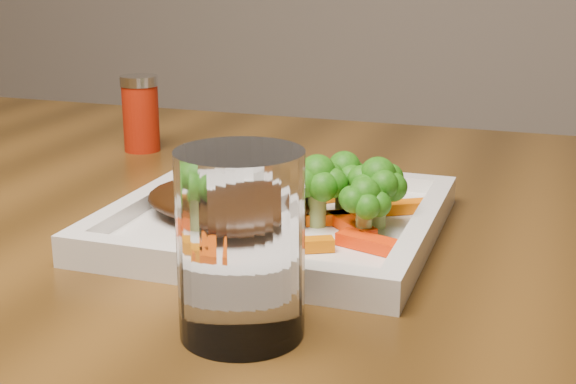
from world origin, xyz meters
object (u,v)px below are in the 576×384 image
(steak, at_px, (231,199))
(spice_shaker, at_px, (141,114))
(drinking_glass, at_px, (241,245))
(plate, at_px, (277,225))

(steak, relative_size, spice_shaker, 1.65)
(drinking_glass, bearing_deg, steak, 114.74)
(plate, distance_m, spice_shaker, 0.35)
(spice_shaker, xyz_separation_m, drinking_glass, (0.30, -0.42, 0.01))
(spice_shaker, bearing_deg, plate, -41.44)
(steak, height_order, drinking_glass, drinking_glass)
(steak, bearing_deg, drinking_glass, -65.26)
(plate, distance_m, steak, 0.05)
(drinking_glass, bearing_deg, plate, 103.16)
(plate, height_order, steak, steak)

